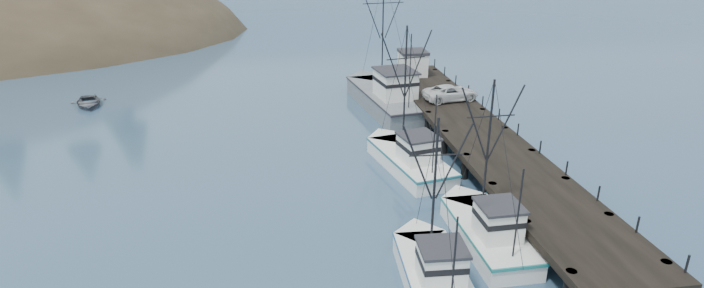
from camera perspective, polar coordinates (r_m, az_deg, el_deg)
name	(u,v)px	position (r m, az deg, el deg)	size (l,w,h in m)	color
ground	(333,278)	(30.78, -1.94, -13.77)	(400.00, 400.00, 0.00)	navy
pier	(475,133)	(47.09, 12.66, 1.17)	(6.00, 44.00, 2.00)	black
moored_sailboats	(63,57)	(89.29, -27.83, 8.04)	(20.39, 18.48, 6.35)	white
trawler_near	(486,230)	(34.37, 13.78, -8.68)	(3.41, 9.91, 10.27)	white
trawler_mid	(433,273)	(30.08, 8.45, -13.08)	(3.57, 9.38, 9.56)	white
trawler_far	(408,158)	(43.36, 5.86, -1.46)	(5.41, 11.15, 11.36)	white
work_vessel	(387,96)	(57.48, 3.64, 4.97)	(6.87, 16.73, 13.77)	slate
pier_shed	(413,63)	(62.74, 6.32, 8.40)	(3.00, 3.20, 2.80)	silver
pickup_truck	(451,93)	(54.12, 10.22, 5.26)	(2.49, 5.40, 1.50)	silver
motorboat	(89,106)	(64.68, -25.68, 3.61)	(3.62, 5.07, 1.05)	#4F5157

